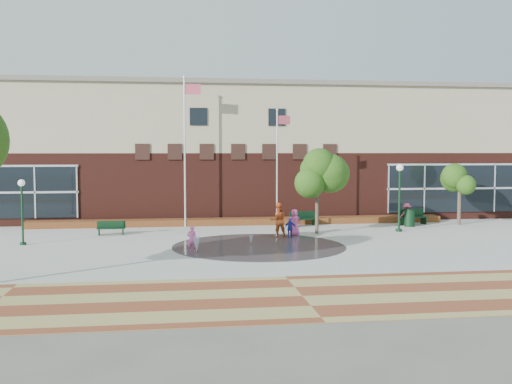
{
  "coord_description": "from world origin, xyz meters",
  "views": [
    {
      "loc": [
        -4.02,
        -25.51,
        4.68
      ],
      "look_at": [
        0.0,
        4.0,
        2.6
      ],
      "focal_mm": 42.0,
      "sensor_mm": 36.0,
      "label": 1
    }
  ],
  "objects": [
    {
      "name": "bench_left",
      "position": [
        -7.53,
        8.0,
        0.25
      ],
      "size": [
        1.55,
        0.44,
        0.78
      ],
      "rotation": [
        0.0,
        0.0,
        0.0
      ],
      "color": "black",
      "rests_on": "ground"
    },
    {
      "name": "lamp_right",
      "position": [
        8.73,
        7.21,
        2.42
      ],
      "size": [
        0.41,
        0.41,
        3.9
      ],
      "color": "black",
      "rests_on": "ground"
    },
    {
      "name": "bench_right",
      "position": [
        10.79,
        10.1,
        0.32
      ],
      "size": [
        2.05,
        1.18,
        1.0
      ],
      "rotation": [
        0.0,
        0.0,
        0.34
      ],
      "color": "black",
      "rests_on": "ground"
    },
    {
      "name": "trash_can",
      "position": [
        10.21,
        9.27,
        0.57
      ],
      "size": [
        0.68,
        0.68,
        1.12
      ],
      "color": "black",
      "rests_on": "ground"
    },
    {
      "name": "person_bench",
      "position": [
        10.24,
        9.77,
        0.7
      ],
      "size": [
        0.92,
        0.54,
        1.4
      ],
      "primitive_type": "imported",
      "rotation": [
        0.0,
        0.0,
        3.12
      ],
      "color": "#E25076",
      "rests_on": "ground"
    },
    {
      "name": "tree_small_right",
      "position": [
        13.64,
        9.73,
        3.02
      ],
      "size": [
        2.42,
        2.42,
        4.14
      ],
      "color": "#48372B",
      "rests_on": "ground"
    },
    {
      "name": "ground",
      "position": [
        0.0,
        0.0,
        0.0
      ],
      "size": [
        120.0,
        120.0,
        0.0
      ],
      "primitive_type": "plane",
      "color": "#666056",
      "rests_on": "ground"
    },
    {
      "name": "child_splash",
      "position": [
        -3.26,
        1.93,
        0.61
      ],
      "size": [
        0.47,
        0.33,
        1.22
      ],
      "primitive_type": "imported",
      "rotation": [
        0.0,
        0.0,
        3.06
      ],
      "color": "#E958A8",
      "rests_on": "ground"
    },
    {
      "name": "water_jet_b",
      "position": [
        -0.31,
        3.57,
        0.0
      ],
      "size": [
        0.21,
        0.21,
        0.47
      ],
      "primitive_type": "cone",
      "rotation": [
        3.14,
        0.0,
        0.0
      ],
      "color": "white",
      "rests_on": "ground"
    },
    {
      "name": "bench_mid",
      "position": [
        3.84,
        10.33,
        0.3
      ],
      "size": [
        1.89,
        1.08,
        0.92
      ],
      "rotation": [
        0.0,
        0.0,
        0.34
      ],
      "color": "black",
      "rests_on": "ground"
    },
    {
      "name": "library_building",
      "position": [
        0.0,
        17.48,
        4.64
      ],
      "size": [
        44.4,
        10.4,
        9.2
      ],
      "color": "#4C1F18",
      "rests_on": "ground"
    },
    {
      "name": "tree_mid",
      "position": [
        3.85,
        6.98,
        3.43
      ],
      "size": [
        2.79,
        2.79,
        4.71
      ],
      "color": "#48372B",
      "rests_on": "ground"
    },
    {
      "name": "adult_pink",
      "position": [
        2.46,
        6.41,
        0.74
      ],
      "size": [
        0.75,
        0.51,
        1.48
      ],
      "primitive_type": "imported",
      "rotation": [
        0.0,
        0.0,
        3.2
      ],
      "color": "#D84D95",
      "rests_on": "ground"
    },
    {
      "name": "water_jet_a",
      "position": [
        -3.06,
        1.61,
        0.0
      ],
      "size": [
        0.36,
        0.36,
        0.7
      ],
      "primitive_type": "cone",
      "rotation": [
        3.14,
        0.0,
        0.0
      ],
      "color": "white",
      "rests_on": "ground"
    },
    {
      "name": "flagpole_right",
      "position": [
        1.88,
        8.5,
        3.95
      ],
      "size": [
        0.86,
        0.23,
        7.07
      ],
      "rotation": [
        0.0,
        0.0,
        0.19
      ],
      "color": "white",
      "rests_on": "ground"
    },
    {
      "name": "plaza_concrete",
      "position": [
        0.0,
        4.0,
        0.0
      ],
      "size": [
        46.0,
        18.0,
        0.01
      ],
      "primitive_type": "cube",
      "color": "#A8A8A0",
      "rests_on": "ground"
    },
    {
      "name": "flower_bed",
      "position": [
        0.0,
        11.6,
        0.0
      ],
      "size": [
        26.0,
        1.2,
        0.4
      ],
      "primitive_type": "cube",
      "color": "#9E1014",
      "rests_on": "ground"
    },
    {
      "name": "paver_band",
      "position": [
        0.0,
        -7.0,
        0.0
      ],
      "size": [
        46.0,
        6.0,
        0.01
      ],
      "primitive_type": "cube",
      "color": "brown",
      "rests_on": "ground"
    },
    {
      "name": "flagpole_left",
      "position": [
        -3.35,
        11.0,
        5.09
      ],
      "size": [
        1.07,
        0.19,
        9.15
      ],
      "rotation": [
        0.0,
        0.0,
        -0.09
      ],
      "color": "white",
      "rests_on": "ground"
    },
    {
      "name": "adult_red",
      "position": [
        1.45,
        5.83,
        0.94
      ],
      "size": [
        0.95,
        0.76,
        1.89
      ],
      "primitive_type": "imported",
      "rotation": [
        0.0,
        0.0,
        3.19
      ],
      "color": "#D45423",
      "rests_on": "ground"
    },
    {
      "name": "splash_pad",
      "position": [
        0.0,
        3.0,
        0.0
      ],
      "size": [
        8.4,
        8.4,
        0.01
      ],
      "primitive_type": "cylinder",
      "color": "#383A3D",
      "rests_on": "ground"
    },
    {
      "name": "lamp_left",
      "position": [
        -11.48,
        5.06,
        2.02
      ],
      "size": [
        0.34,
        0.34,
        3.25
      ],
      "color": "black",
      "rests_on": "ground"
    },
    {
      "name": "child_blue",
      "position": [
        2.02,
        5.41,
        0.56
      ],
      "size": [
        0.66,
        0.29,
        1.12
      ],
      "primitive_type": "imported",
      "rotation": [
        0.0,
        0.0,
        3.16
      ],
      "color": "#282EA3",
      "rests_on": "ground"
    }
  ]
}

